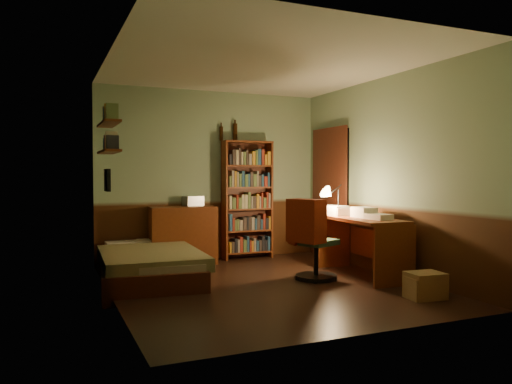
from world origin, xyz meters
name	(u,v)px	position (x,y,z in m)	size (l,w,h in m)	color
floor	(264,286)	(0.00, 0.00, -0.01)	(3.50, 4.00, 0.02)	black
ceiling	(264,64)	(0.00, 0.00, 2.61)	(3.50, 4.00, 0.02)	silver
wall_back	(211,175)	(0.00, 2.01, 1.30)	(3.50, 0.02, 2.60)	gray
wall_left	(110,176)	(-1.76, 0.00, 1.30)	(0.02, 4.00, 2.60)	gray
wall_right	(386,176)	(1.76, 0.00, 1.30)	(0.02, 4.00, 2.60)	gray
wall_front	(366,176)	(0.00, -2.01, 1.30)	(3.50, 0.02, 2.60)	gray
doorway	(331,195)	(1.72, 1.30, 1.00)	(0.06, 0.90, 2.00)	black
door_trim	(329,195)	(1.69, 1.30, 1.00)	(0.02, 0.98, 2.08)	#401A0F
bed	(148,253)	(-1.19, 0.97, 0.31)	(1.13, 2.11, 0.63)	olive
dresser	(183,235)	(-0.52, 1.77, 0.42)	(0.95, 0.48, 0.84)	#5D2810
mini_stereo	(193,201)	(-0.33, 1.89, 0.92)	(0.27, 0.21, 0.15)	#B2B2B7
bookshelf	(247,200)	(0.54, 1.85, 0.92)	(0.79, 0.25, 1.84)	#5D2810
bottle_left	(221,134)	(0.15, 1.96, 1.95)	(0.06, 0.06, 0.22)	black
bottle_right	(235,132)	(0.38, 1.96, 1.98)	(0.07, 0.07, 0.27)	black
desk	(360,247)	(1.36, 0.00, 0.38)	(0.59, 1.42, 0.76)	#5D2810
paper_stack	(334,210)	(1.25, 0.45, 0.83)	(0.24, 0.33, 0.13)	silver
desk_lamp	(338,195)	(1.26, 0.37, 1.03)	(0.16, 0.16, 0.54)	black
office_chair	(316,240)	(0.73, 0.05, 0.49)	(0.49, 0.43, 0.98)	#31573A
red_jacket	(296,180)	(0.55, 0.23, 1.25)	(0.24, 0.45, 0.53)	maroon
wall_shelf_lower	(109,152)	(-1.64, 1.10, 1.60)	(0.20, 0.90, 0.03)	#5D2810
wall_shelf_upper	(109,124)	(-1.64, 1.10, 1.95)	(0.20, 0.90, 0.03)	#5D2810
framed_picture	(107,180)	(-1.72, 0.60, 1.25)	(0.04, 0.32, 0.26)	black
cardboard_box_a	(425,285)	(1.31, -1.25, 0.14)	(0.37, 0.29, 0.28)	olive
cardboard_box_b	(423,288)	(1.28, -1.25, 0.11)	(0.32, 0.27, 0.23)	olive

